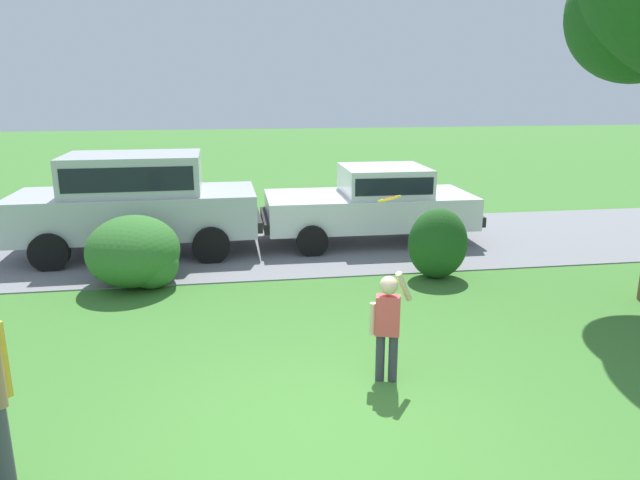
{
  "coord_description": "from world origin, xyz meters",
  "views": [
    {
      "loc": [
        -0.76,
        -4.75,
        3.16
      ],
      "look_at": [
        0.43,
        2.9,
        1.1
      ],
      "focal_mm": 32.67,
      "sensor_mm": 36.0,
      "label": 1
    }
  ],
  "objects_px": {
    "parked_sedan": "(373,201)",
    "frisbee": "(389,199)",
    "parked_suv": "(136,198)",
    "child_thrower": "(388,320)"
  },
  "relations": [
    {
      "from": "parked_sedan",
      "to": "frisbee",
      "type": "relative_size",
      "value": 15.17
    },
    {
      "from": "parked_suv",
      "to": "frisbee",
      "type": "bearing_deg",
      "value": -53.01
    },
    {
      "from": "parked_sedan",
      "to": "parked_suv",
      "type": "bearing_deg",
      "value": -177.95
    },
    {
      "from": "parked_sedan",
      "to": "parked_suv",
      "type": "relative_size",
      "value": 0.93
    },
    {
      "from": "parked_sedan",
      "to": "child_thrower",
      "type": "height_order",
      "value": "parked_sedan"
    },
    {
      "from": "parked_suv",
      "to": "child_thrower",
      "type": "distance_m",
      "value": 6.65
    },
    {
      "from": "parked_sedan",
      "to": "frisbee",
      "type": "bearing_deg",
      "value": -102.05
    },
    {
      "from": "child_thrower",
      "to": "parked_suv",
      "type": "bearing_deg",
      "value": 121.0
    },
    {
      "from": "parked_sedan",
      "to": "parked_suv",
      "type": "height_order",
      "value": "parked_suv"
    },
    {
      "from": "parked_suv",
      "to": "frisbee",
      "type": "height_order",
      "value": "frisbee"
    }
  ]
}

